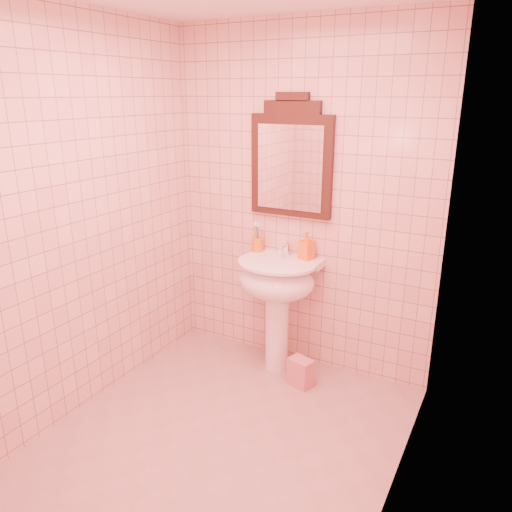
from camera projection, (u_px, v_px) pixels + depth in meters
The scene contains 8 objects.
floor at pixel (224, 437), 3.06m from camera, with size 2.20×2.20×0.00m, color tan.
back_wall at pixel (301, 203), 3.59m from camera, with size 2.00×0.02×2.50m, color beige.
pedestal_sink at pixel (277, 288), 3.61m from camera, with size 0.58×0.58×0.86m.
faucet at pixel (286, 249), 3.65m from camera, with size 0.04×0.16×0.11m.
mirror at pixel (291, 161), 3.51m from camera, with size 0.61×0.06×0.85m.
toothbrush_cup at pixel (257, 244), 3.77m from camera, with size 0.09×0.09×0.20m.
soap_dispenser at pixel (307, 246), 3.57m from camera, with size 0.09×0.09×0.20m, color orange.
towel at pixel (301, 372), 3.57m from camera, with size 0.17×0.11×0.21m, color #CB7778.
Camera 1 is at (1.38, -2.16, 2.01)m, focal length 35.00 mm.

